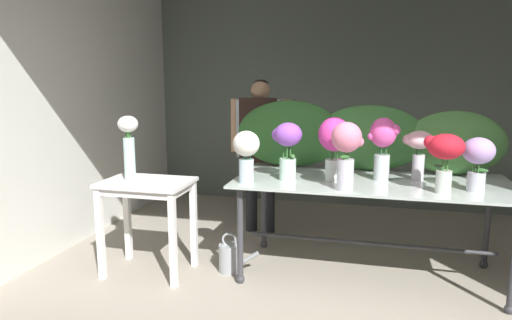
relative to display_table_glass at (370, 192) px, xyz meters
The scene contains 17 objects.
ground_plane 0.87m from the display_table_glass, 135.58° to the left, with size 8.21×8.21×0.00m, color #9E9384.
wall_back 2.36m from the display_table_glass, 99.09° to the left, with size 5.05×0.12×2.93m, color slate.
wall_left 2.99m from the display_table_glass, behind, with size 0.12×3.85×2.93m, color silver.
display_table_glass is the anchor object (origin of this frame).
side_table_white 1.84m from the display_table_glass, 167.62° to the right, with size 0.72×0.51×0.80m.
florist 1.45m from the display_table_glass, 143.12° to the left, with size 0.64×0.24×1.61m.
foliage_backdrop 0.56m from the display_table_glass, 105.10° to the left, with size 2.31×0.27×0.61m.
vase_ivory_tulips 1.07m from the display_table_glass, 160.12° to the right, with size 0.21×0.21×0.41m.
vase_crimson_carnations 0.71m from the display_table_glass, 31.49° to the right, with size 0.28×0.25×0.43m.
vase_violet_peonies 0.78m from the display_table_glass, 166.43° to the right, with size 0.25×0.22×0.46m.
vase_blush_hydrangea 0.52m from the display_table_glass, 15.44° to the left, with size 0.24×0.22×0.40m.
vase_rosy_stock 0.60m from the display_table_glass, 114.66° to the right, with size 0.24×0.22×0.50m.
vase_fuchsia_roses 0.42m from the display_table_glass, ahead, with size 0.25×0.21×0.50m.
vase_magenta_freesia 0.53m from the display_table_glass, 159.97° to the right, with size 0.25×0.25×0.51m.
vase_lilac_anemones 0.84m from the display_table_glass, 14.25° to the right, with size 0.23×0.23×0.40m.
vase_white_roses_tall 2.02m from the display_table_glass, 168.57° to the right, with size 0.18×0.17×0.53m.
watering_can 1.30m from the display_table_glass, 169.01° to the right, with size 0.35×0.18×0.34m.
Camera 1 is at (0.36, -2.24, 1.65)m, focal length 32.42 mm.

